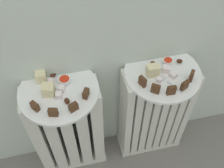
# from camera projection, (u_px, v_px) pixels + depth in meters

# --- Properties ---
(radiator_left) EXTENTS (0.31, 0.12, 0.56)m
(radiator_left) POSITION_uv_depth(u_px,v_px,m) (69.00, 130.00, 1.22)
(radiator_left) COLOR silver
(radiator_left) RESTS_ON ground_plane
(radiator_right) EXTENTS (0.31, 0.12, 0.56)m
(radiator_right) POSITION_uv_depth(u_px,v_px,m) (154.00, 114.00, 1.27)
(radiator_right) COLOR silver
(radiator_right) RESTS_ON ground_plane
(plate_left) EXTENTS (0.30, 0.30, 0.01)m
(plate_left) POSITION_uv_depth(u_px,v_px,m) (59.00, 91.00, 0.99)
(plate_left) COLOR white
(plate_left) RESTS_ON radiator_left
(plate_right) EXTENTS (0.30, 0.30, 0.01)m
(plate_right) POSITION_uv_depth(u_px,v_px,m) (162.00, 73.00, 1.05)
(plate_right) COLOR white
(plate_right) RESTS_ON radiator_right
(dark_cake_slice_left_0) EXTENTS (0.03, 0.03, 0.03)m
(dark_cake_slice_left_0) POSITION_uv_depth(u_px,v_px,m) (35.00, 106.00, 0.92)
(dark_cake_slice_left_0) COLOR #472B19
(dark_cake_slice_left_0) RESTS_ON plate_left
(dark_cake_slice_left_1) EXTENTS (0.03, 0.02, 0.03)m
(dark_cake_slice_left_1) POSITION_uv_depth(u_px,v_px,m) (53.00, 112.00, 0.91)
(dark_cake_slice_left_1) COLOR #472B19
(dark_cake_slice_left_1) RESTS_ON plate_left
(dark_cake_slice_left_2) EXTENTS (0.04, 0.03, 0.03)m
(dark_cake_slice_left_2) POSITION_uv_depth(u_px,v_px,m) (73.00, 107.00, 0.92)
(dark_cake_slice_left_2) COLOR #472B19
(dark_cake_slice_left_2) RESTS_ON plate_left
(dark_cake_slice_left_3) EXTENTS (0.03, 0.04, 0.03)m
(dark_cake_slice_left_3) POSITION_uv_depth(u_px,v_px,m) (86.00, 94.00, 0.96)
(dark_cake_slice_left_3) COLOR #472B19
(dark_cake_slice_left_3) RESTS_ON plate_left
(marble_cake_slice_left_0) EXTENTS (0.05, 0.05, 0.05)m
(marble_cake_slice_left_0) POSITION_uv_depth(u_px,v_px,m) (48.00, 90.00, 0.96)
(marble_cake_slice_left_0) COLOR beige
(marble_cake_slice_left_0) RESTS_ON plate_left
(marble_cake_slice_left_1) EXTENTS (0.04, 0.04, 0.04)m
(marble_cake_slice_left_1) POSITION_uv_depth(u_px,v_px,m) (41.00, 76.00, 1.00)
(marble_cake_slice_left_1) COLOR beige
(marble_cake_slice_left_1) RESTS_ON plate_left
(turkish_delight_left_0) EXTENTS (0.03, 0.03, 0.02)m
(turkish_delight_left_0) POSITION_uv_depth(u_px,v_px,m) (62.00, 89.00, 0.98)
(turkish_delight_left_0) COLOR white
(turkish_delight_left_0) RESTS_ON plate_left
(turkish_delight_left_1) EXTENTS (0.03, 0.03, 0.02)m
(turkish_delight_left_1) POSITION_uv_depth(u_px,v_px,m) (59.00, 95.00, 0.96)
(turkish_delight_left_1) COLOR white
(turkish_delight_left_1) RESTS_ON plate_left
(turkish_delight_left_2) EXTENTS (0.02, 0.02, 0.02)m
(turkish_delight_left_2) POSITION_uv_depth(u_px,v_px,m) (51.00, 81.00, 1.00)
(turkish_delight_left_2) COLOR white
(turkish_delight_left_2) RESTS_ON plate_left
(medjool_date_left_0) EXTENTS (0.03, 0.03, 0.01)m
(medjool_date_left_0) POSITION_uv_depth(u_px,v_px,m) (53.00, 75.00, 1.02)
(medjool_date_left_0) COLOR #3D1E0F
(medjool_date_left_0) RESTS_ON plate_left
(medjool_date_left_1) EXTENTS (0.02, 0.03, 0.02)m
(medjool_date_left_1) POSITION_uv_depth(u_px,v_px,m) (67.00, 101.00, 0.95)
(medjool_date_left_1) COLOR #3D1E0F
(medjool_date_left_1) RESTS_ON plate_left
(jam_bowl_left) EXTENTS (0.04, 0.04, 0.02)m
(jam_bowl_left) POSITION_uv_depth(u_px,v_px,m) (65.00, 80.00, 1.00)
(jam_bowl_left) COLOR white
(jam_bowl_left) RESTS_ON plate_left
(dark_cake_slice_right_0) EXTENTS (0.03, 0.03, 0.04)m
(dark_cake_slice_right_0) POSITION_uv_depth(u_px,v_px,m) (142.00, 82.00, 0.99)
(dark_cake_slice_right_0) COLOR #472B19
(dark_cake_slice_right_0) RESTS_ON plate_right
(dark_cake_slice_right_1) EXTENTS (0.03, 0.03, 0.04)m
(dark_cake_slice_right_1) POSITION_uv_depth(u_px,v_px,m) (156.00, 89.00, 0.97)
(dark_cake_slice_right_1) COLOR #472B19
(dark_cake_slice_right_1) RESTS_ON plate_right
(dark_cake_slice_right_2) EXTENTS (0.03, 0.02, 0.04)m
(dark_cake_slice_right_2) POSITION_uv_depth(u_px,v_px,m) (171.00, 90.00, 0.96)
(dark_cake_slice_right_2) COLOR #472B19
(dark_cake_slice_right_2) RESTS_ON plate_right
(dark_cake_slice_right_3) EXTENTS (0.03, 0.03, 0.04)m
(dark_cake_slice_right_3) POSITION_uv_depth(u_px,v_px,m) (185.00, 85.00, 0.98)
(dark_cake_slice_right_3) COLOR #472B19
(dark_cake_slice_right_3) RESTS_ON plate_right
(dark_cake_slice_right_4) EXTENTS (0.03, 0.03, 0.04)m
(dark_cake_slice_right_4) POSITION_uv_depth(u_px,v_px,m) (192.00, 76.00, 1.00)
(dark_cake_slice_right_4) COLOR #472B19
(dark_cake_slice_right_4) RESTS_ON plate_right
(marble_cake_slice_right_0) EXTENTS (0.05, 0.03, 0.05)m
(marble_cake_slice_right_0) POSITION_uv_depth(u_px,v_px,m) (153.00, 70.00, 1.02)
(marble_cake_slice_right_0) COLOR beige
(marble_cake_slice_right_0) RESTS_ON plate_right
(turkish_delight_right_0) EXTENTS (0.03, 0.03, 0.03)m
(turkish_delight_right_0) POSITION_uv_depth(u_px,v_px,m) (166.00, 69.00, 1.03)
(turkish_delight_right_0) COLOR white
(turkish_delight_right_0) RESTS_ON plate_right
(turkish_delight_right_1) EXTENTS (0.03, 0.03, 0.02)m
(turkish_delight_right_1) POSITION_uv_depth(u_px,v_px,m) (173.00, 75.00, 1.02)
(turkish_delight_right_1) COLOR white
(turkish_delight_right_1) RESTS_ON plate_right
(turkish_delight_right_2) EXTENTS (0.03, 0.03, 0.02)m
(turkish_delight_right_2) POSITION_uv_depth(u_px,v_px,m) (159.00, 80.00, 1.01)
(turkish_delight_right_2) COLOR white
(turkish_delight_right_2) RESTS_ON plate_right
(medjool_date_right_0) EXTENTS (0.03, 0.02, 0.02)m
(medjool_date_right_0) POSITION_uv_depth(u_px,v_px,m) (179.00, 61.00, 1.07)
(medjool_date_right_0) COLOR #3D1E0F
(medjool_date_right_0) RESTS_ON plate_right
(medjool_date_right_1) EXTENTS (0.03, 0.03, 0.02)m
(medjool_date_right_1) POSITION_uv_depth(u_px,v_px,m) (153.00, 63.00, 1.06)
(medjool_date_right_1) COLOR #3D1E0F
(medjool_date_right_1) RESTS_ON plate_right
(jam_bowl_right) EXTENTS (0.04, 0.04, 0.02)m
(jam_bowl_right) POSITION_uv_depth(u_px,v_px,m) (168.00, 61.00, 1.06)
(jam_bowl_right) COLOR white
(jam_bowl_right) RESTS_ON plate_right
(fork) EXTENTS (0.06, 0.10, 0.00)m
(fork) POSITION_uv_depth(u_px,v_px,m) (169.00, 83.00, 1.01)
(fork) COLOR silver
(fork) RESTS_ON plate_right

